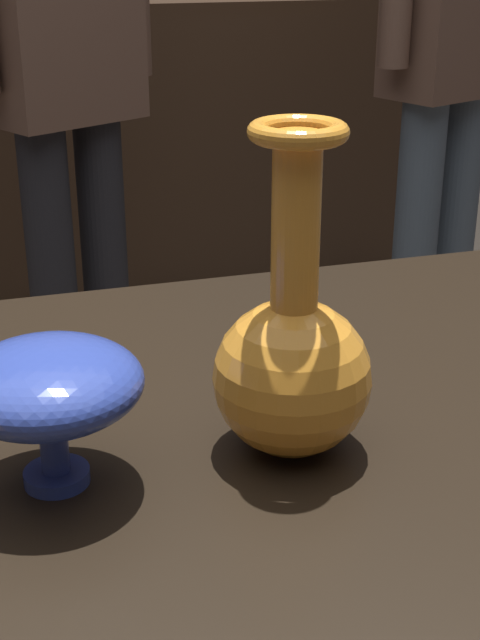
# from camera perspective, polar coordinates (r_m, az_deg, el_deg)

# --- Properties ---
(back_display_shelf) EXTENTS (2.60, 0.40, 0.99)m
(back_display_shelf) POSITION_cam_1_polar(r_m,az_deg,el_deg) (2.94, -13.37, 9.19)
(back_display_shelf) COLOR #422D1E
(back_display_shelf) RESTS_ON ground_plane
(vase_centerpiece) EXTENTS (0.12, 0.12, 0.26)m
(vase_centerpiece) POSITION_cam_1_polar(r_m,az_deg,el_deg) (0.69, 3.32, -2.42)
(vase_centerpiece) COLOR orange
(vase_centerpiece) RESTS_ON display_plinth
(vase_tall_behind) EXTENTS (0.14, 0.14, 0.11)m
(vase_tall_behind) POSITION_cam_1_polar(r_m,az_deg,el_deg) (0.66, -11.95, -4.15)
(vase_tall_behind) COLOR #2D429E
(vase_tall_behind) RESTS_ON display_plinth
(visitor_near_right) EXTENTS (0.44, 0.29, 1.65)m
(visitor_near_right) POSITION_cam_1_polar(r_m,az_deg,el_deg) (2.27, 13.28, 17.59)
(visitor_near_right) COLOR slate
(visitor_near_right) RESTS_ON ground_plane
(visitor_center_back) EXTENTS (0.42, 0.31, 1.60)m
(visitor_center_back) POSITION_cam_1_polar(r_m,az_deg,el_deg) (2.07, -11.08, 16.33)
(visitor_center_back) COLOR #232328
(visitor_center_back) RESTS_ON ground_plane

